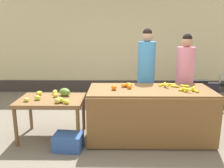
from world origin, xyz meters
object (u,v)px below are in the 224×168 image
vendor_woman_pink_shirt (184,80)px  produce_crate (68,142)px  vendor_woman_blue_shirt (146,77)px  parked_motorcycle (201,93)px  produce_sack (101,110)px

vendor_woman_pink_shirt → produce_crate: (-2.11, -1.11, -0.78)m
vendor_woman_blue_shirt → parked_motorcycle: 1.76m
parked_motorcycle → produce_sack: parked_motorcycle is taller
parked_motorcycle → produce_crate: bearing=-144.6°
vendor_woman_blue_shirt → produce_sack: bearing=177.9°
produce_sack → vendor_woman_pink_shirt: bearing=-2.1°
vendor_woman_pink_shirt → parked_motorcycle: (0.68, 0.87, -0.50)m
vendor_woman_blue_shirt → produce_crate: bearing=-140.1°
parked_motorcycle → produce_sack: bearing=-160.9°
vendor_woman_blue_shirt → produce_sack: vendor_woman_blue_shirt is taller
produce_sack → parked_motorcycle: bearing=19.1°
vendor_woman_blue_shirt → parked_motorcycle: bearing=30.5°
vendor_woman_pink_shirt → vendor_woman_blue_shirt: bearing=178.0°
produce_crate → produce_sack: (0.45, 1.17, 0.13)m
vendor_woman_pink_shirt → parked_motorcycle: bearing=51.9°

